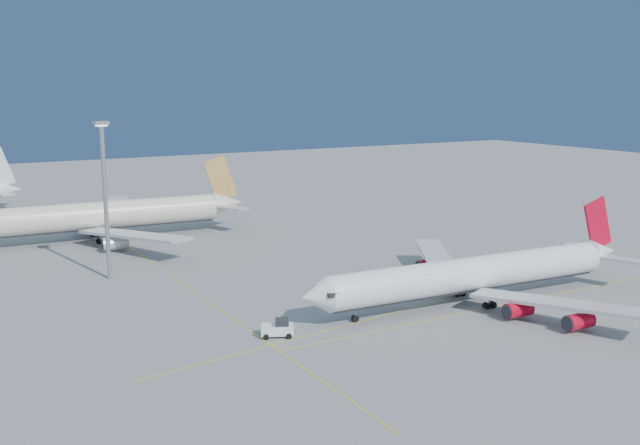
% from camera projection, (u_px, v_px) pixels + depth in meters
% --- Properties ---
extents(ground, '(500.00, 500.00, 0.00)m').
position_uv_depth(ground, '(448.00, 284.00, 123.67)').
color(ground, slate).
rests_on(ground, ground).
extents(taxiway_lines, '(118.86, 140.00, 0.02)m').
position_uv_depth(taxiway_lines, '(357.00, 286.00, 121.80)').
color(taxiway_lines, '#E0B00C').
rests_on(taxiway_lines, ground).
extents(airliner_virgin, '(61.30, 54.99, 15.12)m').
position_uv_depth(airliner_virgin, '(477.00, 274.00, 112.46)').
color(airliner_virgin, white).
rests_on(airliner_virgin, ground).
extents(airliner_etihad, '(67.95, 62.70, 17.73)m').
position_uv_depth(airliner_etihad, '(99.00, 216.00, 158.29)').
color(airliner_etihad, beige).
rests_on(airliner_etihad, ground).
extents(pushback_tug, '(4.92, 4.06, 2.48)m').
position_uv_depth(pushback_tug, '(278.00, 328.00, 97.22)').
color(pushback_tug, white).
rests_on(pushback_tug, ground).
extents(light_mast, '(2.40, 2.40, 27.81)m').
position_uv_depth(light_mast, '(105.00, 187.00, 123.73)').
color(light_mast, gray).
rests_on(light_mast, ground).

